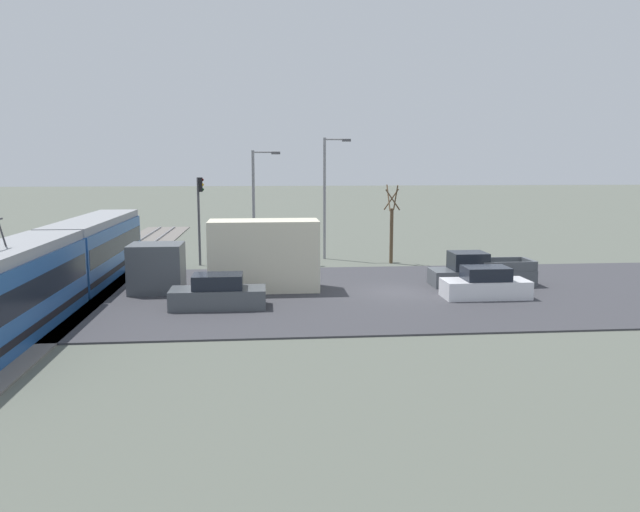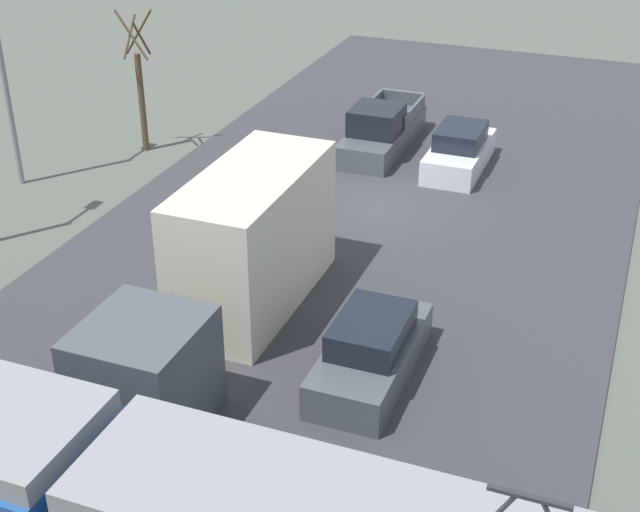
% 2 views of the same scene
% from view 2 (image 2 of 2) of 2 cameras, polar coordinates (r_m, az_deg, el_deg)
% --- Properties ---
extents(ground_plane, '(320.00, 320.00, 0.00)m').
position_cam_2_polar(ground_plane, '(30.03, 3.73, 3.14)').
color(ground_plane, '#565B51').
extents(road_surface, '(16.34, 41.04, 0.08)m').
position_cam_2_polar(road_surface, '(30.02, 3.73, 3.21)').
color(road_surface, '#38383D').
rests_on(road_surface, ground).
extents(box_truck, '(2.50, 9.92, 3.75)m').
position_cam_2_polar(box_truck, '(22.71, -5.71, -0.69)').
color(box_truck, '#4C5156').
rests_on(box_truck, ground).
extents(pickup_truck, '(1.94, 5.70, 1.87)m').
position_cam_2_polar(pickup_truck, '(34.50, 3.95, 7.99)').
color(pickup_truck, '#4C5156').
rests_on(pickup_truck, ground).
extents(sedan_car_0, '(1.83, 4.30, 1.58)m').
position_cam_2_polar(sedan_car_0, '(33.01, 8.91, 6.64)').
color(sedan_car_0, silver).
rests_on(sedan_car_0, ground).
extents(sedan_car_1, '(1.85, 4.46, 1.60)m').
position_cam_2_polar(sedan_car_1, '(21.31, 3.27, -6.13)').
color(sedan_car_1, '#4C5156').
rests_on(sedan_car_1, ground).
extents(street_tree, '(1.27, 1.05, 5.39)m').
position_cam_2_polar(street_tree, '(34.57, -11.42, 10.47)').
color(street_tree, brown).
rests_on(street_tree, ground).
extents(street_lamp_near_crossing, '(0.36, 1.95, 8.61)m').
position_cam_2_polar(street_lamp_near_crossing, '(32.11, -19.67, 12.65)').
color(street_lamp_near_crossing, gray).
rests_on(street_lamp_near_crossing, ground).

